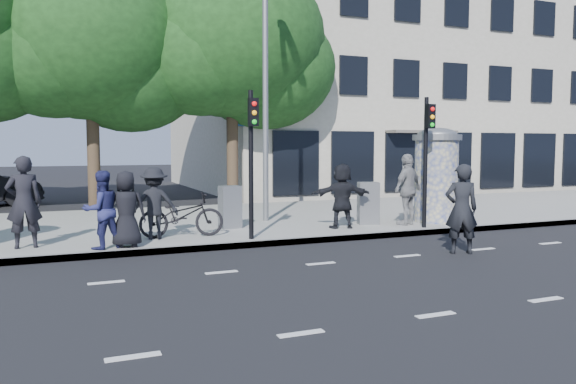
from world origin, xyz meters
name	(u,v)px	position (x,y,z in m)	size (l,w,h in m)	color
ground	(356,280)	(0.00, 0.00, 0.00)	(120.00, 120.00, 0.00)	black
sidewalk	(231,221)	(0.00, 7.50, 0.07)	(40.00, 8.00, 0.15)	gray
curb	(280,242)	(0.00, 3.55, 0.07)	(40.00, 0.10, 0.16)	slate
lane_dash_near	(436,315)	(0.00, -2.20, 0.00)	(32.00, 0.12, 0.01)	silver
lane_dash_far	(321,264)	(0.00, 1.40, 0.00)	(32.00, 0.12, 0.01)	silver
ad_column_right	(436,173)	(5.20, 4.70, 1.54)	(1.36, 1.36, 2.65)	beige
traffic_pole_near	(252,149)	(-0.60, 3.79, 2.23)	(0.22, 0.31, 3.40)	black
traffic_pole_far	(427,148)	(4.20, 3.79, 2.23)	(0.22, 0.31, 3.40)	black
street_lamp	(266,56)	(0.80, 6.63, 4.79)	(0.25, 0.93, 8.00)	slate
tree_near_left	(90,37)	(-3.50, 12.70, 6.06)	(6.80, 6.80, 8.97)	#38281C
tree_center	(232,38)	(1.50, 12.30, 6.31)	(7.00, 7.00, 9.30)	#38281C
building	(369,81)	(12.00, 19.99, 5.99)	(20.30, 15.85, 12.00)	#AAA48F
ped_a	(126,209)	(-3.38, 3.85, 0.96)	(0.79, 0.52, 1.63)	black
ped_b	(24,202)	(-5.37, 4.55, 1.12)	(0.71, 0.46, 1.94)	black
ped_c	(101,210)	(-3.88, 3.85, 0.97)	(0.79, 0.62, 1.63)	navy
ped_d	(154,203)	(-2.66, 4.71, 0.98)	(1.07, 0.61, 1.65)	black
ped_e	(408,189)	(4.08, 4.46, 1.12)	(1.13, 0.64, 1.93)	gray
ped_f	(342,196)	(2.13, 4.57, 1.00)	(1.57, 0.56, 1.69)	black
man_road	(461,209)	(3.22, 1.21, 0.96)	(0.70, 0.46, 1.92)	black
bicycle	(182,215)	(-2.03, 4.72, 0.67)	(1.96, 0.68, 1.03)	black
cabinet_left	(230,207)	(-0.57, 5.68, 0.70)	(0.53, 0.39, 1.11)	gray
cabinet_right	(368,203)	(3.16, 4.97, 0.73)	(0.55, 0.40, 1.15)	slate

